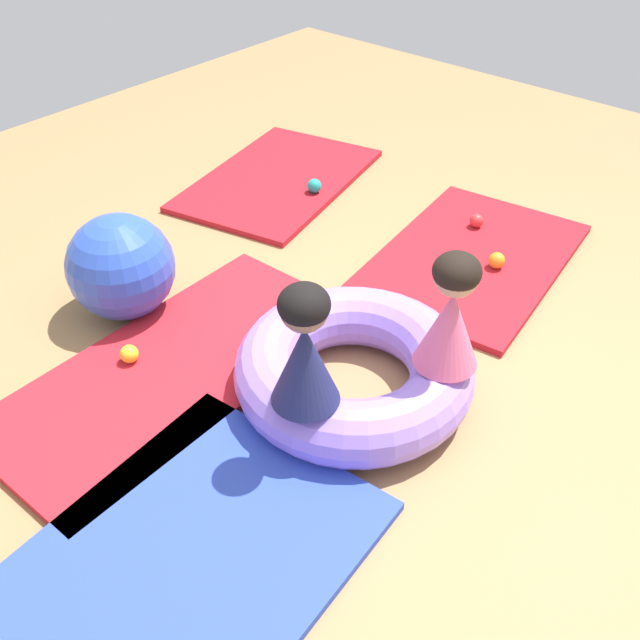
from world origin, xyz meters
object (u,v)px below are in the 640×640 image
Objects in this scene: inflatable_cushion at (354,369)px; play_ball_red at (477,221)px; play_ball_teal at (314,186)px; exercise_ball_large at (121,267)px; play_ball_orange at (497,260)px; child_in_pink at (451,313)px; child_in_navy at (305,348)px; play_ball_yellow at (129,354)px.

inflatable_cushion reaches higher than play_ball_red.
exercise_ball_large is (-1.57, -0.07, 0.19)m from play_ball_teal.
inflatable_cushion is 1.87m from play_ball_teal.
play_ball_teal is at bearing 89.96° from play_ball_orange.
child_in_pink reaches higher than play_ball_orange.
child_in_navy is 1.02× the size of child_in_pink.
play_ball_yellow is at bearing 164.61° from play_ball_red.
play_ball_orange is (1.67, 0.06, -0.47)m from child_in_navy.
play_ball_orange is (1.84, -0.91, 0.00)m from play_ball_yellow.
child_in_pink is 5.80× the size of play_ball_orange.
child_in_navy is at bearing -139.74° from play_ball_teal.
inflatable_cushion is 2.01× the size of child_in_pink.
exercise_ball_large is at bearing 102.34° from inflatable_cushion.
play_ball_orange reaches higher than play_ball_red.
play_ball_orange is 1.00× the size of play_ball_teal.
inflatable_cushion is 1.29m from play_ball_orange.
play_ball_teal is at bearing -63.16° from child_in_pink.
child_in_navy is at bearing 31.65° from child_in_pink.
play_ball_red is (2.16, -0.59, -0.00)m from play_ball_yellow.
play_ball_red is 1.09m from play_ball_teal.
child_in_pink reaches higher than play_ball_teal.
play_ball_teal is at bearing 152.92° from child_in_navy.
play_ball_teal is (0.00, 1.36, -0.00)m from play_ball_orange.
child_in_pink is at bearing 84.31° from child_in_navy.
play_ball_orange is at bearing -102.29° from child_in_pink.
play_ball_red is 0.15× the size of exercise_ball_large.
play_ball_teal is (1.84, 0.45, 0.00)m from play_ball_yellow.
play_ball_teal is at bearing 13.61° from play_ball_yellow.
play_ball_yellow is at bearing 121.40° from inflatable_cushion.
exercise_ball_large reaches higher than play_ball_orange.
child_in_navy reaches higher than play_ball_red.
child_in_pink is at bearing -123.16° from play_ball_teal.
play_ball_red is (1.99, 0.38, -0.47)m from child_in_navy.
inflatable_cushion is 1.33m from exercise_ball_large.
child_in_navy is 6.59× the size of play_ball_red.
exercise_ball_large is (-1.57, 1.29, 0.19)m from play_ball_orange.
play_ball_yellow is 0.16× the size of exercise_ball_large.
child_in_navy is 6.17× the size of play_ball_yellow.
inflatable_cushion is 1.97× the size of exercise_ball_large.
play_ball_red is at bearing 123.44° from child_in_navy.
play_ball_red is at bearing -27.30° from exercise_ball_large.
inflatable_cushion is at bearing -133.41° from play_ball_teal.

